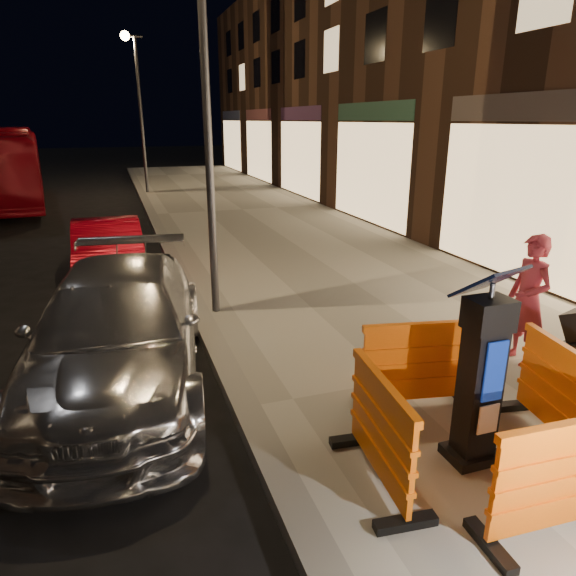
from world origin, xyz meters
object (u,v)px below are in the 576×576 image
object	(u,v)px
bus_doubledecker	(11,205)
barrier_bldgside	(560,394)
parking_kiosk	(481,373)
barrier_back	(417,365)
car_red	(112,282)
barrier_kerbside	(380,432)
car_silver	(124,382)
man	(528,300)
barrier_front	(562,480)

from	to	relation	value
bus_doubledecker	barrier_bldgside	bearing A→B (deg)	-74.30
parking_kiosk	barrier_back	size ratio (longest dim) A/B	1.40
barrier_back	car_red	xyz separation A→B (m)	(-3.05, 6.20, -0.63)
barrier_kerbside	car_silver	bearing A→B (deg)	41.24
car_silver	barrier_back	bearing A→B (deg)	-24.30
barrier_kerbside	barrier_bldgside	size ratio (longest dim) A/B	1.00
barrier_bldgside	car_red	size ratio (longest dim) A/B	0.34
barrier_kerbside	car_red	xyz separation A→B (m)	(-2.10, 7.15, -0.63)
man	car_silver	bearing A→B (deg)	-104.36
barrier_front	barrier_bldgside	size ratio (longest dim) A/B	1.00
barrier_kerbside	man	world-z (taller)	man
car_silver	man	distance (m)	5.10
barrier_front	barrier_back	bearing A→B (deg)	92.57
man	barrier_front	bearing A→B (deg)	-36.61
parking_kiosk	man	bearing A→B (deg)	45.73
barrier_bldgside	car_silver	world-z (taller)	barrier_bldgside
barrier_front	man	world-z (taller)	man
parking_kiosk	car_silver	xyz separation A→B (m)	(-2.96, 2.80, -1.01)
parking_kiosk	barrier_front	xyz separation A→B (m)	(0.00, -0.95, -0.38)
parking_kiosk	barrier_kerbside	world-z (taller)	parking_kiosk
barrier_kerbside	man	xyz separation A→B (m)	(2.82, 1.47, 0.34)
barrier_front	bus_doubledecker	bearing A→B (deg)	111.15
barrier_kerbside	car_red	bearing A→B (deg)	21.96
man	barrier_bldgside	bearing A→B (deg)	-30.95
barrier_kerbside	barrier_bldgside	distance (m)	1.90
barrier_bldgside	barrier_front	bearing A→B (deg)	144.57
barrier_kerbside	bus_doubledecker	size ratio (longest dim) A/B	0.12
barrier_kerbside	bus_doubledecker	xyz separation A→B (m)	(-5.63, 18.63, -0.63)
parking_kiosk	barrier_kerbside	bearing A→B (deg)	-172.43
barrier_front	barrier_kerbside	distance (m)	1.34
parking_kiosk	barrier_kerbside	size ratio (longest dim) A/B	1.40
parking_kiosk	car_red	bearing A→B (deg)	120.69
barrier_back	man	world-z (taller)	man
parking_kiosk	barrier_back	bearing A→B (deg)	97.57
car_red	parking_kiosk	bearing A→B (deg)	-68.32
barrier_bldgside	parking_kiosk	bearing A→B (deg)	99.57
parking_kiosk	barrier_front	distance (m)	1.02
parking_kiosk	barrier_bldgside	bearing A→B (deg)	7.57
barrier_kerbside	bus_doubledecker	distance (m)	19.48
parking_kiosk	bus_doubledecker	distance (m)	19.79
car_silver	bus_doubledecker	bearing A→B (deg)	110.62
bus_doubledecker	barrier_front	bearing A→B (deg)	-77.74
parking_kiosk	barrier_bldgside	world-z (taller)	parking_kiosk
barrier_back	barrier_kerbside	size ratio (longest dim) A/B	1.00
parking_kiosk	barrier_bldgside	size ratio (longest dim) A/B	1.40
car_silver	bus_doubledecker	size ratio (longest dim) A/B	0.47
man	bus_doubledecker	bearing A→B (deg)	-152.70
parking_kiosk	bus_doubledecker	size ratio (longest dim) A/B	0.17
car_red	man	bearing A→B (deg)	-50.54
barrier_front	bus_doubledecker	world-z (taller)	bus_doubledecker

